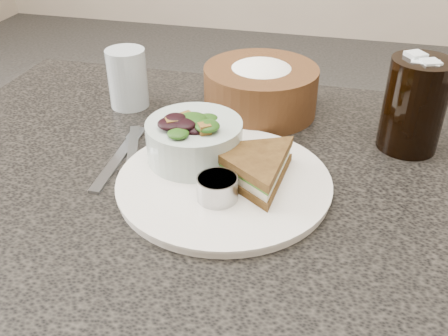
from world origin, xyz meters
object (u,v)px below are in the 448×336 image
dressing_ramekin (217,188)px  dinner_plate (224,183)px  salad_bowl (194,134)px  sandwich (254,167)px  cola_glass (415,102)px  water_glass (128,78)px  bread_basket (261,82)px

dressing_ramekin → dinner_plate: bearing=93.4°
dinner_plate → salad_bowl: 0.08m
dinner_plate → sandwich: size_ratio=1.90×
cola_glass → salad_bowl: bearing=-156.2°
salad_bowl → dressing_ramekin: bearing=-57.2°
water_glass → cola_glass: bearing=-3.9°
dressing_ramekin → cola_glass: size_ratio=0.35×
salad_bowl → bread_basket: (0.06, 0.20, 0.00)m
dressing_ramekin → water_glass: 0.34m
dinner_plate → bread_basket: (0.00, 0.24, 0.05)m
salad_bowl → dressing_ramekin: 0.11m
sandwich → salad_bowl: (-0.09, 0.03, 0.02)m
dinner_plate → water_glass: 0.31m
salad_bowl → cola_glass: bearing=23.8°
dressing_ramekin → bread_basket: bearing=89.8°
sandwich → water_glass: size_ratio=1.47×
bread_basket → cola_glass: cola_glass is taller
sandwich → cola_glass: (0.21, 0.17, 0.04)m
dinner_plate → salad_bowl: salad_bowl is taller
dinner_plate → sandwich: bearing=11.8°
salad_bowl → water_glass: size_ratio=1.32×
dinner_plate → sandwich: (0.04, 0.01, 0.03)m
dressing_ramekin → cola_glass: 0.33m
sandwich → dressing_ramekin: bearing=-88.8°
dressing_ramekin → cola_glass: cola_glass is taller
salad_bowl → bread_basket: size_ratio=0.70×
sandwich → dressing_ramekin: (-0.04, -0.05, -0.00)m
salad_bowl → bread_basket: bread_basket is taller
salad_bowl → dressing_ramekin: size_ratio=2.58×
dressing_ramekin → water_glass: size_ratio=0.51×
salad_bowl → water_glass: bearing=136.3°
dinner_plate → cola_glass: cola_glass is taller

